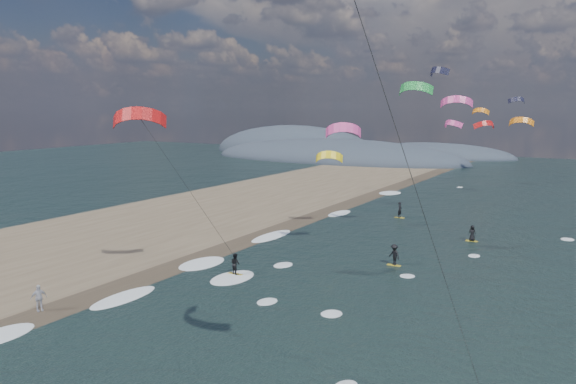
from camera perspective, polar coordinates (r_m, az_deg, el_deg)
The scene contains 10 objects.
ground at distance 28.82m, azimuth -10.90°, elevation -17.30°, with size 260.00×260.00×0.00m, color black.
sand_strip at distance 52.19m, azimuth -23.69°, elevation -5.95°, with size 26.00×240.00×0.00m, color brown.
wet_sand_strip at distance 43.32m, azimuth -14.19°, elevation -8.41°, with size 3.00×240.00×0.00m, color #382D23.
coastal_hills at distance 142.10m, azimuth 4.29°, elevation 3.64°, with size 80.00×41.00×15.00m.
kitesurfer_near_a at distance 17.85m, azimuth 8.17°, elevation 13.93°, with size 7.73×8.83×18.80m.
kitesurfer_near_b at distance 39.45m, azimuth -11.85°, elevation 2.31°, with size 6.96×8.96×13.18m.
far_kitesurfers at distance 52.13m, azimuth 12.81°, elevation -4.48°, with size 10.71×19.65×1.79m.
bg_kite_field at distance 78.03m, azimuth 17.05°, elevation 7.91°, with size 16.45×70.75×10.52m.
shoreline_surf at distance 45.92m, azimuth -8.93°, elevation -7.26°, with size 2.40×79.40×0.11m.
beach_walker at distance 38.47m, azimuth -24.00°, elevation -9.80°, with size 0.98×0.41×1.68m, color silver.
Camera 1 is at (17.33, -19.29, 12.58)m, focal length 35.00 mm.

